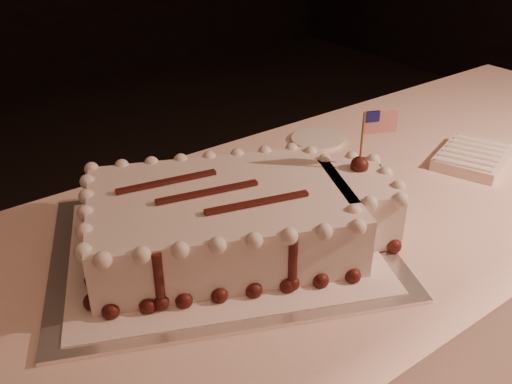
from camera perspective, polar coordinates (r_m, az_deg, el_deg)
banquet_table at (r=1.44m, az=5.79°, el=-14.67°), size 2.40×0.80×0.75m
cake_board at (r=1.08m, az=-3.42°, el=-5.50°), size 0.76×0.68×0.01m
doily at (r=1.07m, az=-3.42°, el=-5.28°), size 0.68×0.61×0.00m
sheet_cake at (r=1.05m, az=-1.75°, el=-2.50°), size 0.61×0.49×0.23m
napkin_stack at (r=1.49m, az=20.85°, el=3.30°), size 0.24×0.20×0.03m
side_plate at (r=1.51m, az=6.17°, el=5.23°), size 0.14×0.14×0.01m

